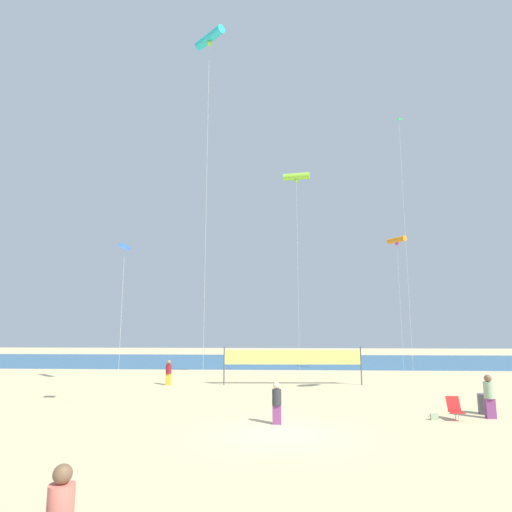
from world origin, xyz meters
name	(u,v)px	position (x,y,z in m)	size (l,w,h in m)	color
ground_plane	(279,433)	(0.00, 0.00, 0.00)	(120.00, 120.00, 0.00)	#D1BC89
ocean_band	(278,361)	(0.00, 32.14, 0.00)	(120.00, 20.00, 0.01)	#28608C
beachgoer_charcoal_shirt	(277,402)	(-0.08, 1.41, 0.83)	(0.36, 0.36, 1.55)	#7A3872
beachgoer_maroon_shirt	(169,372)	(-7.00, 12.20, 0.83)	(0.36, 0.36, 1.56)	gold
beachgoer_sage_shirt	(489,395)	(8.59, 2.85, 0.92)	(0.39, 0.39, 1.72)	#7A3872
folding_beach_chair	(455,408)	(7.05, 2.52, 0.47)	(0.52, 0.65, 0.89)	red
trash_barrel	(485,404)	(8.78, 3.74, 0.42)	(0.53, 0.53, 0.83)	#595960
volleyball_net	(292,359)	(0.93, 12.62, 1.64)	(8.86, 0.40, 2.40)	#4C4C51
beach_handbag	(434,417)	(6.20, 2.48, 0.12)	(0.30, 0.15, 0.24)	#99B28C
kite_blue_diamond	(125,248)	(-6.93, 3.12, 7.21)	(0.71, 0.72, 7.51)	silver
kite_green_diamond	(399,131)	(8.51, 12.54, 17.01)	(0.55, 0.55, 18.08)	silver
kite_lime_tube	(296,177)	(1.44, 14.04, 14.34)	(1.94, 0.79, 14.63)	silver
kite_orange_tube	(397,240)	(9.89, 19.51, 10.69)	(1.31, 1.65, 10.96)	silver
kite_cyan_tube	(209,39)	(-3.70, 5.79, 19.56)	(1.88, 1.79, 19.87)	silver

